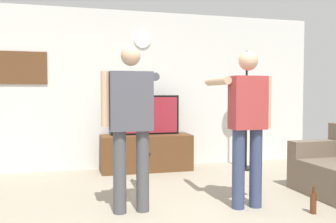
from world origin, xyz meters
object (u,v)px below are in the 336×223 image
at_px(floor_lamp, 247,85).
at_px(beverage_bottle, 313,203).
at_px(tv_stand, 146,153).
at_px(wall_clock, 143,40).
at_px(framed_picture, 23,68).
at_px(person_standing_nearer_couch, 247,120).
at_px(television, 145,115).
at_px(person_standing_nearer_lamp, 131,118).

height_order(floor_lamp, beverage_bottle, floor_lamp).
relative_size(tv_stand, wall_clock, 5.24).
bearing_deg(wall_clock, framed_picture, 179.85).
xyz_separation_m(wall_clock, person_standing_nearer_couch, (0.71, -2.50, -1.23)).
bearing_deg(person_standing_nearer_couch, framed_picture, 136.57).
distance_m(tv_stand, television, 0.63).
height_order(tv_stand, television, television).
bearing_deg(framed_picture, floor_lamp, -10.08).
distance_m(television, wall_clock, 1.31).
xyz_separation_m(tv_stand, floor_lamp, (1.66, -0.34, 1.14)).
bearing_deg(wall_clock, television, -90.00).
bearing_deg(tv_stand, person_standing_nearer_couch, -72.18).
bearing_deg(wall_clock, beverage_bottle, -65.65).
height_order(framed_picture, beverage_bottle, framed_picture).
xyz_separation_m(person_standing_nearer_lamp, person_standing_nearer_couch, (1.27, -0.18, -0.04)).
xyz_separation_m(wall_clock, beverage_bottle, (1.30, -2.87, -2.10)).
relative_size(person_standing_nearer_lamp, beverage_bottle, 6.12).
bearing_deg(wall_clock, person_standing_nearer_lamp, -103.70).
xyz_separation_m(television, beverage_bottle, (1.30, -2.63, -0.81)).
relative_size(tv_stand, framed_picture, 2.05).
bearing_deg(television, framed_picture, 172.67).
relative_size(television, beverage_bottle, 3.94).
xyz_separation_m(framed_picture, floor_lamp, (3.59, -0.64, -0.26)).
bearing_deg(person_standing_nearer_lamp, television, 74.76).
bearing_deg(person_standing_nearer_lamp, framed_picture, 120.48).
relative_size(framed_picture, floor_lamp, 0.36).
height_order(television, framed_picture, framed_picture).
bearing_deg(wall_clock, floor_lamp, -20.90).
height_order(framed_picture, person_standing_nearer_couch, framed_picture).
relative_size(tv_stand, person_standing_nearer_lamp, 0.84).
xyz_separation_m(tv_stand, wall_clock, (0.00, 0.29, 1.92)).
bearing_deg(floor_lamp, tv_stand, 168.31).
bearing_deg(tv_stand, framed_picture, 171.32).
bearing_deg(floor_lamp, television, 166.78).
xyz_separation_m(floor_lamp, person_standing_nearer_couch, (-0.95, -1.86, -0.45)).
height_order(tv_stand, person_standing_nearer_lamp, person_standing_nearer_lamp).
height_order(television, floor_lamp, floor_lamp).
distance_m(framed_picture, floor_lamp, 3.66).
height_order(tv_stand, wall_clock, wall_clock).
bearing_deg(floor_lamp, framed_picture, 169.92).
bearing_deg(person_standing_nearer_couch, tv_stand, 107.82).
xyz_separation_m(wall_clock, person_standing_nearer_lamp, (-0.57, -2.32, -1.19)).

